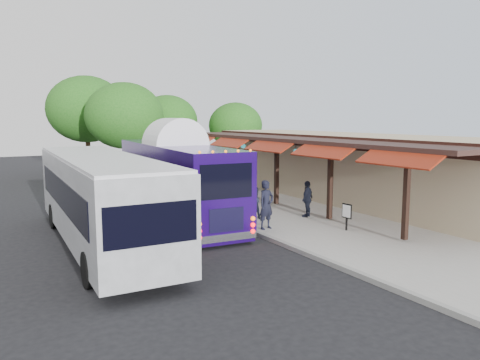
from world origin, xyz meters
TOP-DOWN VIEW (x-y plane):
  - ground at (0.00, 0.00)m, footprint 90.00×90.00m
  - sidewalk at (5.00, 4.00)m, footprint 10.00×40.00m
  - curb at (0.05, 4.00)m, footprint 0.20×40.00m
  - station_shelter at (8.38, 4.00)m, footprint 8.15×20.00m
  - coach_bus at (-1.45, 4.32)m, footprint 3.11×11.24m
  - city_bus at (-5.45, 1.43)m, footprint 2.97×11.94m
  - ped_a at (0.60, 0.04)m, footprint 0.78×0.59m
  - ped_b at (1.01, 1.86)m, footprint 0.91×0.71m
  - ped_c at (3.40, 1.03)m, footprint 1.01×0.79m
  - ped_d at (1.79, 4.39)m, footprint 1.04×0.62m
  - sign_board at (3.16, -1.72)m, footprint 0.08×0.48m
  - tree_left at (0.09, 17.27)m, footprint 5.40×5.40m
  - tree_mid at (4.87, 21.50)m, footprint 4.95×4.95m
  - tree_right at (10.06, 19.32)m, footprint 4.49×4.49m
  - tree_far at (-1.40, 22.29)m, footprint 6.00×6.00m

SIDE VIEW (x-z plane):
  - ground at x=0.00m, z-range 0.00..0.00m
  - sidewalk at x=5.00m, z-range 0.00..0.15m
  - curb at x=0.05m, z-range -0.01..0.15m
  - sign_board at x=3.16m, z-range 0.34..1.38m
  - ped_d at x=1.79m, z-range 0.15..1.74m
  - ped_c at x=3.40m, z-range 0.15..1.75m
  - ped_b at x=1.01m, z-range 0.15..2.00m
  - ped_a at x=0.60m, z-range 0.15..2.07m
  - city_bus at x=-5.45m, z-range 0.17..3.35m
  - station_shelter at x=8.38m, z-range 0.05..3.65m
  - coach_bus at x=-1.45m, z-range 0.13..3.69m
  - tree_right at x=10.06m, z-range 0.96..6.71m
  - tree_mid at x=4.87m, z-range 1.05..7.38m
  - tree_left at x=0.09m, z-range 1.15..8.07m
  - tree_far at x=-1.40m, z-range 1.28..8.96m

